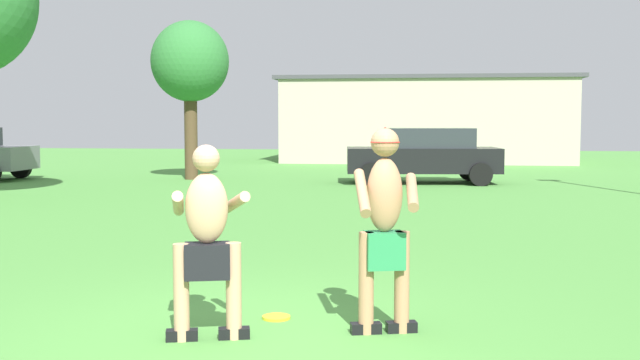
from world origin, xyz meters
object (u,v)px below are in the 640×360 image
object	(u,v)px
frisbee	(276,317)
car_black_near_post	(424,154)
player_near	(207,238)
player_in_green	(385,220)
tree_left_field	(190,63)

from	to	relation	value
frisbee	car_black_near_post	world-z (taller)	car_black_near_post
player_near	player_in_green	world-z (taller)	player_in_green
player_in_green	car_black_near_post	bearing A→B (deg)	88.81
player_in_green	car_black_near_post	distance (m)	15.61
player_near	player_in_green	size ratio (longest dim) A/B	0.92
player_near	frisbee	size ratio (longest dim) A/B	6.22
player_near	tree_left_field	distance (m)	17.48
player_near	car_black_near_post	bearing A→B (deg)	83.71
tree_left_field	frisbee	bearing A→B (deg)	-70.03
player_near	car_black_near_post	world-z (taller)	player_near
frisbee	tree_left_field	distance (m)	17.09
player_in_green	frisbee	bearing A→B (deg)	161.44
frisbee	car_black_near_post	size ratio (longest dim) A/B	0.06
player_in_green	car_black_near_post	world-z (taller)	player_in_green
player_near	tree_left_field	world-z (taller)	tree_left_field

